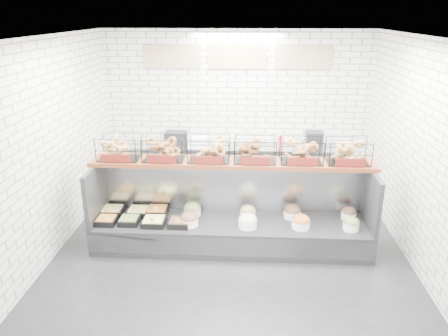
{
  "coord_description": "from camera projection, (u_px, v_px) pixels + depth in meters",
  "views": [
    {
      "loc": [
        0.23,
        -5.44,
        3.3
      ],
      "look_at": [
        -0.11,
        0.45,
        1.17
      ],
      "focal_mm": 35.0,
      "sensor_mm": 36.0,
      "label": 1
    }
  ],
  "objects": [
    {
      "name": "prep_counter",
      "position": [
        236.0,
        167.0,
        8.36
      ],
      "size": [
        4.0,
        0.6,
        1.2
      ],
      "color": "#93969B",
      "rests_on": "ground"
    },
    {
      "name": "room_shell",
      "position": [
        233.0,
        105.0,
        6.1
      ],
      "size": [
        5.02,
        5.51,
        3.01
      ],
      "color": "white",
      "rests_on": "ground"
    },
    {
      "name": "bagel_shelf",
      "position": [
        232.0,
        152.0,
        6.25
      ],
      "size": [
        4.1,
        0.5,
        0.4
      ],
      "color": "#522311",
      "rests_on": "display_case"
    },
    {
      "name": "ground",
      "position": [
        230.0,
        256.0,
        6.24
      ],
      "size": [
        5.5,
        5.5,
        0.0
      ],
      "primitive_type": "plane",
      "color": "black",
      "rests_on": "ground"
    },
    {
      "name": "display_case",
      "position": [
        230.0,
        224.0,
        6.45
      ],
      "size": [
        4.0,
        0.9,
        1.2
      ],
      "color": "black",
      "rests_on": "ground"
    }
  ]
}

